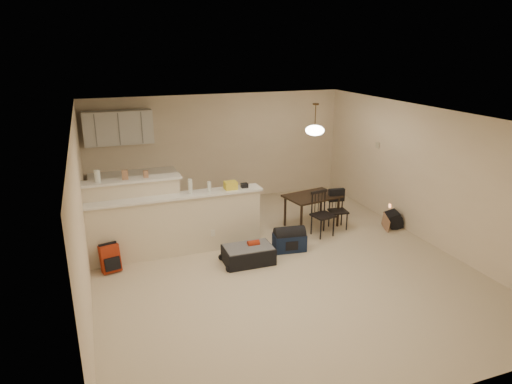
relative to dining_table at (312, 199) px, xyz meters
name	(u,v)px	position (x,y,z in m)	size (l,w,h in m)	color
room	(276,192)	(-1.30, -1.23, 0.67)	(7.00, 7.02, 2.50)	beige
breakfast_bar	(161,221)	(-3.06, -0.25, 0.03)	(3.08, 0.58, 1.39)	beige
upper_cabinets	(118,128)	(-3.50, 2.09, 1.32)	(1.40, 0.34, 0.70)	white
kitchen_counter	(135,194)	(-3.30, 1.96, -0.13)	(1.80, 0.60, 0.90)	white
thermostat	(378,145)	(1.69, 0.32, 0.92)	(0.02, 0.12, 0.12)	beige
jar	(97,176)	(-4.03, -0.11, 0.91)	(0.10, 0.10, 0.20)	silver
cereal_box	(125,175)	(-3.59, -0.11, 0.89)	(0.10, 0.07, 0.16)	#A47554
small_box	(146,174)	(-3.25, -0.11, 0.87)	(0.08, 0.06, 0.12)	#A47554
bottle_a	(190,186)	(-2.54, -0.33, 0.64)	(0.07, 0.07, 0.26)	silver
bottle_b	(209,187)	(-2.20, -0.33, 0.60)	(0.06, 0.06, 0.18)	silver
bag_lump	(231,185)	(-1.81, -0.33, 0.58)	(0.22, 0.18, 0.14)	#A47554
pouch	(244,185)	(-1.55, -0.33, 0.55)	(0.12, 0.10, 0.08)	#A47554
dining_table	(312,199)	(0.00, 0.00, 0.00)	(1.16, 0.88, 0.66)	black
pendant_lamp	(315,130)	(0.00, 0.00, 1.41)	(0.36, 0.36, 0.62)	brown
dining_chair_near	(323,214)	(-0.01, -0.50, -0.14)	(0.38, 0.36, 0.87)	black
dining_chair_far	(338,210)	(0.45, -0.29, -0.19)	(0.34, 0.32, 0.78)	black
suitcase	(248,255)	(-1.75, -1.11, -0.44)	(0.83, 0.54, 0.28)	black
red_backpack	(110,258)	(-3.98, -0.62, -0.36)	(0.30, 0.19, 0.45)	#A82C13
navy_duffel	(289,242)	(-0.90, -0.91, -0.42)	(0.57, 0.31, 0.31)	#121E39
black_daypack	(393,220)	(1.55, -0.62, -0.43)	(0.35, 0.25, 0.31)	black
cardboard_sheet	(386,223)	(1.31, -0.70, -0.44)	(0.38, 0.02, 0.29)	#A47554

